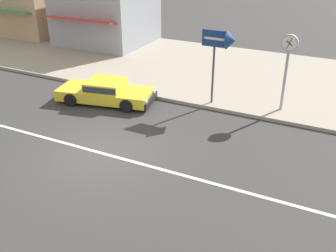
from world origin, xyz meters
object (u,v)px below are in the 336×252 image
object	(u,v)px
sedan_yellow_2	(106,91)
street_clock	(288,54)
arrow_signboard	(227,43)
shopfront_mid_block	(106,11)
shopfront_corner_warung	(26,1)

from	to	relation	value
sedan_yellow_2	street_clock	xyz separation A→B (m)	(7.54, 2.44, 2.10)
street_clock	sedan_yellow_2	bearing A→B (deg)	-162.07
arrow_signboard	shopfront_mid_block	xyz separation A→B (m)	(-10.95, 6.99, -0.67)
arrow_signboard	street_clock	bearing A→B (deg)	15.27
street_clock	shopfront_corner_warung	world-z (taller)	shopfront_corner_warung
sedan_yellow_2	shopfront_corner_warung	bearing A→B (deg)	146.17
shopfront_corner_warung	shopfront_mid_block	world-z (taller)	shopfront_corner_warung
street_clock	shopfront_mid_block	xyz separation A→B (m)	(-13.40, 6.32, -0.35)
shopfront_corner_warung	shopfront_mid_block	xyz separation A→B (m)	(7.20, 0.01, -0.10)
shopfront_mid_block	sedan_yellow_2	bearing A→B (deg)	-56.22
arrow_signboard	shopfront_corner_warung	distance (m)	19.45
sedan_yellow_2	shopfront_mid_block	xyz separation A→B (m)	(-5.86, 8.76, 1.75)
arrow_signboard	shopfront_corner_warung	size ratio (longest dim) A/B	0.51
sedan_yellow_2	street_clock	world-z (taller)	street_clock
arrow_signboard	shopfront_corner_warung	world-z (taller)	shopfront_corner_warung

